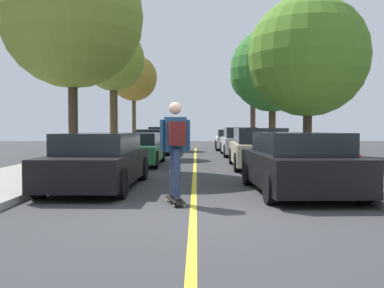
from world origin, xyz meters
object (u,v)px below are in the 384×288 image
at_px(street_tree_left_nearest, 72,17).
at_px(street_tree_left_far, 134,78).
at_px(skateboarder, 175,144).
at_px(street_tree_right_far, 253,79).
at_px(parked_car_right_near, 259,148).
at_px(street_tree_right_near, 273,70).
at_px(street_tree_left_near, 113,61).
at_px(skateboard, 175,200).
at_px(parked_car_left_farthest, 162,138).
at_px(parked_car_right_farthest, 230,140).
at_px(parked_car_right_nearest, 298,164).
at_px(street_tree_right_nearest, 308,57).
at_px(fire_hydrant, 359,170).
at_px(parked_car_left_nearest, 99,161).
at_px(parked_car_left_far, 154,142).
at_px(parked_car_left_near, 136,149).
at_px(parked_car_right_far, 240,142).

xyz_separation_m(street_tree_left_nearest, street_tree_left_far, (0.00, 14.19, -0.39)).
bearing_deg(street_tree_left_nearest, skateboarder, -59.54).
bearing_deg(street_tree_right_far, skateboarder, -100.93).
relative_size(parked_car_right_near, street_tree_right_near, 0.69).
height_order(street_tree_left_near, skateboard, street_tree_left_near).
xyz_separation_m(parked_car_left_farthest, skateboard, (1.94, -21.36, -0.63)).
xyz_separation_m(parked_car_right_farthest, skateboarder, (-2.63, -20.41, 0.49)).
relative_size(skateboard, skateboarder, 0.48).
bearing_deg(parked_car_right_nearest, street_tree_right_near, 82.56).
distance_m(street_tree_right_nearest, skateboard, 9.54).
xyz_separation_m(parked_car_left_farthest, street_tree_right_far, (6.34, 1.34, 4.18)).
xyz_separation_m(parked_car_right_nearest, fire_hydrant, (1.50, 0.45, -0.17)).
distance_m(parked_car_right_nearest, street_tree_right_far, 21.79).
height_order(parked_car_right_nearest, street_tree_right_far, street_tree_right_far).
height_order(parked_car_left_nearest, street_tree_right_far, street_tree_right_far).
relative_size(street_tree_left_near, skateboard, 7.16).
distance_m(fire_hydrant, skateboard, 4.55).
xyz_separation_m(street_tree_right_nearest, street_tree_right_far, (0.00, 15.18, 0.91)).
height_order(street_tree_right_nearest, street_tree_right_near, street_tree_right_near).
height_order(parked_car_left_farthest, street_tree_left_far, street_tree_left_far).
distance_m(parked_car_left_farthest, parked_car_right_farthest, 4.69).
xyz_separation_m(parked_car_right_farthest, street_tree_left_near, (-6.34, -6.95, 4.11)).
relative_size(parked_car_left_nearest, parked_car_right_near, 1.03).
height_order(parked_car_left_far, street_tree_left_far, street_tree_left_far).
bearing_deg(parked_car_left_farthest, fire_hydrant, -72.68).
xyz_separation_m(parked_car_left_farthest, street_tree_right_nearest, (6.34, -13.84, 3.27)).
bearing_deg(parked_car_left_far, street_tree_right_nearest, -52.59).
distance_m(parked_car_left_far, fire_hydrant, 15.23).
bearing_deg(parked_car_right_near, street_tree_left_near, 136.85).
relative_size(parked_car_right_near, skateboard, 5.19).
bearing_deg(street_tree_left_near, street_tree_left_far, 90.00).
distance_m(parked_car_left_near, street_tree_left_far, 12.48).
xyz_separation_m(parked_car_right_nearest, street_tree_right_near, (1.75, 13.42, 3.82)).
bearing_deg(street_tree_right_near, street_tree_left_far, 145.09).
height_order(parked_car_left_far, street_tree_right_near, street_tree_right_near).
height_order(parked_car_right_nearest, parked_car_right_farthest, parked_car_right_nearest).
bearing_deg(parked_car_left_nearest, street_tree_right_far, 72.78).
distance_m(street_tree_right_far, skateboard, 23.61).
distance_m(parked_car_left_far, street_tree_left_near, 5.03).
height_order(parked_car_right_near, street_tree_left_near, street_tree_left_near).
bearing_deg(parked_car_left_far, parked_car_left_nearest, -90.00).
bearing_deg(parked_car_right_farthest, street_tree_right_near, -72.51).
relative_size(parked_car_left_nearest, fire_hydrant, 6.66).
bearing_deg(parked_car_left_far, parked_car_right_farthest, 44.92).
height_order(parked_car_right_far, street_tree_left_near, street_tree_left_near).
height_order(parked_car_right_far, parked_car_right_farthest, parked_car_right_far).
xyz_separation_m(parked_car_left_near, parked_car_right_near, (4.59, -1.31, 0.09)).
bearing_deg(skateboarder, street_tree_right_far, 79.07).
bearing_deg(street_tree_left_far, street_tree_right_nearest, -57.99).
relative_size(parked_car_right_farthest, street_tree_right_near, 0.69).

